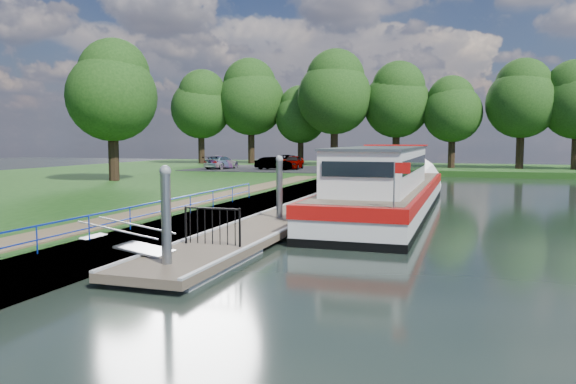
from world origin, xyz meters
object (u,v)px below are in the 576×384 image
(barge, at_px, (389,190))
(car_d, at_px, (284,161))
(pontoon, at_px, (309,210))
(car_b, at_px, (273,163))
(car_a, at_px, (293,162))
(car_c, at_px, (221,162))

(barge, bearing_deg, car_d, 119.00)
(pontoon, distance_m, barge, 4.20)
(car_b, bearing_deg, car_a, -20.05)
(car_a, distance_m, car_d, 2.98)
(barge, xyz_separation_m, car_a, (-12.09, 22.40, 0.40))
(car_a, bearing_deg, pontoon, -76.36)
(barge, distance_m, car_d, 28.42)
(car_c, xyz_separation_m, car_d, (5.02, 3.95, 0.01))
(pontoon, height_order, car_b, car_b)
(pontoon, bearing_deg, car_d, 110.78)
(car_b, bearing_deg, car_d, 21.49)
(car_c, bearing_deg, car_a, -159.79)
(car_d, bearing_deg, car_c, -125.42)
(barge, xyz_separation_m, car_b, (-13.44, 20.61, 0.33))
(car_d, bearing_deg, car_a, -39.18)
(barge, bearing_deg, car_a, 118.36)
(car_b, relative_size, car_c, 0.83)
(car_b, xyz_separation_m, car_c, (-5.35, 0.30, 0.04))
(pontoon, xyz_separation_m, car_b, (-9.85, 22.58, 1.23))
(car_a, bearing_deg, barge, -67.21)
(car_a, bearing_deg, car_c, -173.01)
(barge, height_order, car_d, barge)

